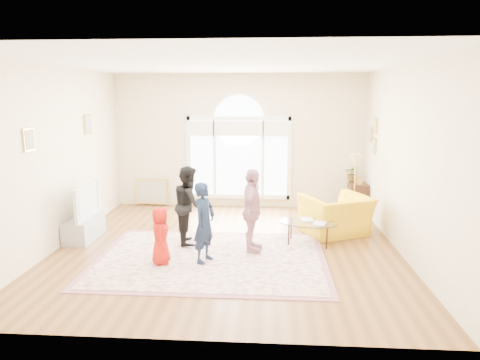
# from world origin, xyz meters

# --- Properties ---
(ground) EXTENTS (6.00, 6.00, 0.00)m
(ground) POSITION_xyz_m (0.00, 0.00, 0.00)
(ground) COLOR brown
(ground) RESTS_ON ground
(room_shell) EXTENTS (6.00, 6.00, 6.00)m
(room_shell) POSITION_xyz_m (0.01, 2.83, 1.57)
(room_shell) COLOR beige
(room_shell) RESTS_ON ground
(area_rug) EXTENTS (3.60, 2.60, 0.02)m
(area_rug) POSITION_xyz_m (-0.22, -0.59, 0.01)
(area_rug) COLOR beige
(area_rug) RESTS_ON ground
(rug_border) EXTENTS (3.80, 2.80, 0.01)m
(rug_border) POSITION_xyz_m (-0.22, -0.59, 0.01)
(rug_border) COLOR #9C5E68
(rug_border) RESTS_ON ground
(tv_console) EXTENTS (0.45, 1.00, 0.42)m
(tv_console) POSITION_xyz_m (-2.75, 0.30, 0.21)
(tv_console) COLOR #9A9DA3
(tv_console) RESTS_ON ground
(television) EXTENTS (0.17, 1.10, 0.63)m
(television) POSITION_xyz_m (-2.74, 0.30, 0.74)
(television) COLOR black
(television) RESTS_ON tv_console
(coffee_table) EXTENTS (1.16, 0.84, 0.54)m
(coffee_table) POSITION_xyz_m (1.46, 0.29, 0.40)
(coffee_table) COLOR silver
(coffee_table) RESTS_ON ground
(armchair) EXTENTS (1.51, 1.43, 0.77)m
(armchair) POSITION_xyz_m (2.04, 0.90, 0.38)
(armchair) COLOR yellow
(armchair) RESTS_ON ground
(side_cabinet) EXTENTS (0.40, 0.50, 0.70)m
(side_cabinet) POSITION_xyz_m (2.78, 2.49, 0.35)
(side_cabinet) COLOR black
(side_cabinet) RESTS_ON ground
(floor_lamp) EXTENTS (0.29, 0.29, 1.51)m
(floor_lamp) POSITION_xyz_m (2.50, 1.49, 1.28)
(floor_lamp) COLOR black
(floor_lamp) RESTS_ON ground
(plant_pedestal) EXTENTS (0.20, 0.20, 0.70)m
(plant_pedestal) POSITION_xyz_m (2.70, 2.79, 0.35)
(plant_pedestal) COLOR white
(plant_pedestal) RESTS_ON ground
(potted_plant) EXTENTS (0.42, 0.39, 0.38)m
(potted_plant) POSITION_xyz_m (2.70, 2.79, 0.89)
(potted_plant) COLOR #33722D
(potted_plant) RESTS_ON plant_pedestal
(leaning_picture) EXTENTS (0.80, 0.14, 0.62)m
(leaning_picture) POSITION_xyz_m (-2.16, 2.90, 0.00)
(leaning_picture) COLOR tan
(leaning_picture) RESTS_ON ground
(child_red) EXTENTS (0.36, 0.49, 0.92)m
(child_red) POSITION_xyz_m (-0.98, -0.85, 0.48)
(child_red) COLOR #B6160D
(child_red) RESTS_ON area_rug
(child_navy) EXTENTS (0.47, 0.56, 1.31)m
(child_navy) POSITION_xyz_m (-0.29, -0.72, 0.67)
(child_navy) COLOR #141F38
(child_navy) RESTS_ON area_rug
(child_black) EXTENTS (0.69, 0.80, 1.42)m
(child_black) POSITION_xyz_m (-0.71, 0.17, 0.73)
(child_black) COLOR black
(child_black) RESTS_ON area_rug
(child_pink) EXTENTS (0.44, 0.88, 1.44)m
(child_pink) POSITION_xyz_m (0.45, -0.21, 0.74)
(child_pink) COLOR #C58696
(child_pink) RESTS_ON area_rug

